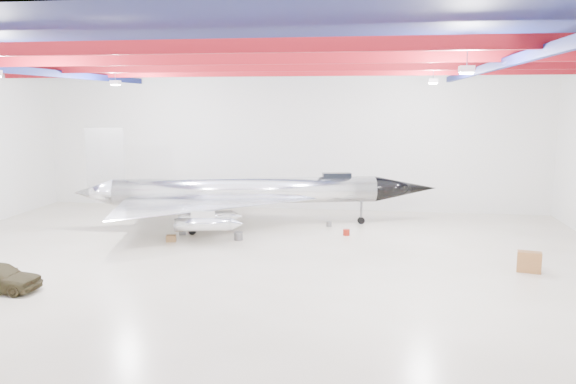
# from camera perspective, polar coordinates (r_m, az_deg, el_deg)

# --- Properties ---
(floor) EXTENTS (40.00, 40.00, 0.00)m
(floor) POSITION_cam_1_polar(r_m,az_deg,el_deg) (30.74, -4.00, -6.85)
(floor) COLOR #BBAF94
(floor) RESTS_ON ground
(wall_back) EXTENTS (40.00, 0.00, 40.00)m
(wall_back) POSITION_cam_1_polar(r_m,az_deg,el_deg) (44.42, 0.06, 5.32)
(wall_back) COLOR silver
(wall_back) RESTS_ON floor
(ceiling) EXTENTS (40.00, 40.00, 0.00)m
(ceiling) POSITION_cam_1_polar(r_m,az_deg,el_deg) (29.67, -4.25, 14.04)
(ceiling) COLOR #0A0F38
(ceiling) RESTS_ON wall_back
(ceiling_structure) EXTENTS (39.50, 29.50, 1.08)m
(ceiling_structure) POSITION_cam_1_polar(r_m,az_deg,el_deg) (29.62, -4.23, 12.73)
(ceiling_structure) COLOR maroon
(ceiling_structure) RESTS_ON ceiling
(jet_aircraft) EXTENTS (24.56, 17.05, 6.78)m
(jet_aircraft) POSITION_cam_1_polar(r_m,az_deg,el_deg) (38.37, -4.29, -0.24)
(jet_aircraft) COLOR silver
(jet_aircraft) RESTS_ON floor
(desk) EXTENTS (1.24, 0.82, 1.05)m
(desk) POSITION_cam_1_polar(r_m,az_deg,el_deg) (30.80, 23.30, -6.54)
(desk) COLOR brown
(desk) RESTS_ON floor
(crate_ply) EXTENTS (0.67, 0.59, 0.41)m
(crate_ply) POSITION_cam_1_polar(r_m,az_deg,el_deg) (35.17, -11.78, -4.63)
(crate_ply) COLOR olive
(crate_ply) RESTS_ON floor
(toolbox_red) EXTENTS (0.49, 0.41, 0.31)m
(toolbox_red) POSITION_cam_1_polar(r_m,az_deg,el_deg) (38.80, -5.91, -3.27)
(toolbox_red) COLOR maroon
(toolbox_red) RESTS_ON floor
(engine_drum) EXTENTS (0.56, 0.56, 0.49)m
(engine_drum) POSITION_cam_1_polar(r_m,az_deg,el_deg) (34.96, -5.05, -4.49)
(engine_drum) COLOR #59595B
(engine_drum) RESTS_ON floor
(crate_small) EXTENTS (0.52, 0.48, 0.29)m
(crate_small) POSITION_cam_1_polar(r_m,az_deg,el_deg) (36.88, -10.69, -4.05)
(crate_small) COLOR #59595B
(crate_small) RESTS_ON floor
(tool_chest) EXTENTS (0.56, 0.56, 0.39)m
(tool_chest) POSITION_cam_1_polar(r_m,az_deg,el_deg) (36.22, 5.95, -4.10)
(tool_chest) COLOR maroon
(tool_chest) RESTS_ON floor
(spares_box) EXTENTS (0.47, 0.47, 0.34)m
(spares_box) POSITION_cam_1_polar(r_m,az_deg,el_deg) (38.66, 4.19, -3.27)
(spares_box) COLOR #59595B
(spares_box) RESTS_ON floor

